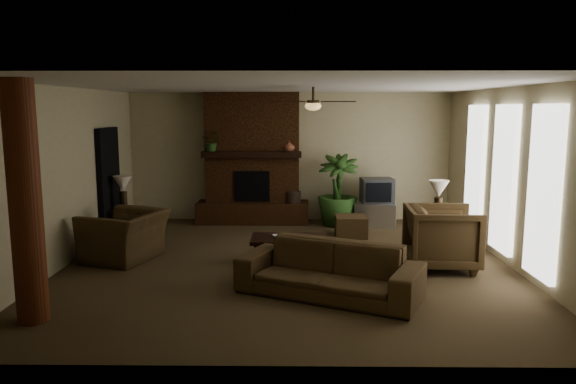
{
  "coord_description": "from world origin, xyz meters",
  "views": [
    {
      "loc": [
        0.11,
        -8.42,
        2.47
      ],
      "look_at": [
        0.0,
        0.4,
        1.1
      ],
      "focal_mm": 33.84,
      "sensor_mm": 36.0,
      "label": 1
    }
  ],
  "objects_px": {
    "armchair_left": "(124,228)",
    "lamp_left": "(123,186)",
    "floor_plant": "(337,206)",
    "side_table_right": "(436,231)",
    "armchair_right": "(442,234)",
    "sofa": "(329,261)",
    "coffee_table": "(289,241)",
    "log_column": "(25,203)",
    "tv_stand": "(376,215)",
    "ottoman": "(351,226)",
    "floor_vase": "(293,203)",
    "side_table_left": "(124,224)",
    "lamp_right": "(439,192)"
  },
  "relations": [
    {
      "from": "armchair_right",
      "to": "coffee_table",
      "type": "bearing_deg",
      "value": 87.28
    },
    {
      "from": "coffee_table",
      "to": "side_table_right",
      "type": "height_order",
      "value": "side_table_right"
    },
    {
      "from": "armchair_left",
      "to": "lamp_left",
      "type": "xyz_separation_m",
      "value": [
        -0.47,
        1.49,
        0.47
      ]
    },
    {
      "from": "coffee_table",
      "to": "tv_stand",
      "type": "distance_m",
      "value": 3.31
    },
    {
      "from": "lamp_left",
      "to": "side_table_left",
      "type": "bearing_deg",
      "value": -90.0
    },
    {
      "from": "floor_plant",
      "to": "side_table_right",
      "type": "relative_size",
      "value": 2.74
    },
    {
      "from": "armchair_right",
      "to": "ottoman",
      "type": "distance_m",
      "value": 2.43
    },
    {
      "from": "log_column",
      "to": "tv_stand",
      "type": "relative_size",
      "value": 3.29
    },
    {
      "from": "sofa",
      "to": "armchair_right",
      "type": "bearing_deg",
      "value": 59.54
    },
    {
      "from": "log_column",
      "to": "lamp_right",
      "type": "xyz_separation_m",
      "value": [
        5.62,
        3.52,
        -0.4
      ]
    },
    {
      "from": "armchair_left",
      "to": "floor_plant",
      "type": "height_order",
      "value": "armchair_left"
    },
    {
      "from": "armchair_left",
      "to": "lamp_right",
      "type": "xyz_separation_m",
      "value": [
        5.35,
        0.91,
        0.47
      ]
    },
    {
      "from": "floor_plant",
      "to": "side_table_right",
      "type": "height_order",
      "value": "floor_plant"
    },
    {
      "from": "armchair_left",
      "to": "floor_vase",
      "type": "distance_m",
      "value": 3.98
    },
    {
      "from": "armchair_left",
      "to": "ottoman",
      "type": "relative_size",
      "value": 2.03
    },
    {
      "from": "lamp_left",
      "to": "floor_plant",
      "type": "bearing_deg",
      "value": 15.76
    },
    {
      "from": "tv_stand",
      "to": "lamp_right",
      "type": "height_order",
      "value": "lamp_right"
    },
    {
      "from": "tv_stand",
      "to": "floor_plant",
      "type": "relative_size",
      "value": 0.56
    },
    {
      "from": "armchair_left",
      "to": "tv_stand",
      "type": "distance_m",
      "value": 5.18
    },
    {
      "from": "armchair_right",
      "to": "lamp_left",
      "type": "relative_size",
      "value": 1.65
    },
    {
      "from": "side_table_left",
      "to": "side_table_right",
      "type": "distance_m",
      "value": 5.83
    },
    {
      "from": "log_column",
      "to": "lamp_right",
      "type": "height_order",
      "value": "log_column"
    },
    {
      "from": "armchair_left",
      "to": "side_table_right",
      "type": "height_order",
      "value": "armchair_left"
    },
    {
      "from": "floor_vase",
      "to": "lamp_right",
      "type": "bearing_deg",
      "value": -37.08
    },
    {
      "from": "sofa",
      "to": "side_table_left",
      "type": "xyz_separation_m",
      "value": [
        -3.71,
        3.17,
        -0.19
      ]
    },
    {
      "from": "log_column",
      "to": "armchair_left",
      "type": "bearing_deg",
      "value": 84.02
    },
    {
      "from": "coffee_table",
      "to": "ottoman",
      "type": "xyz_separation_m",
      "value": [
        1.19,
        1.86,
        -0.17
      ]
    },
    {
      "from": "armchair_left",
      "to": "tv_stand",
      "type": "xyz_separation_m",
      "value": [
        4.49,
        2.58,
        -0.28
      ]
    },
    {
      "from": "armchair_right",
      "to": "ottoman",
      "type": "relative_size",
      "value": 1.79
    },
    {
      "from": "floor_plant",
      "to": "lamp_left",
      "type": "xyz_separation_m",
      "value": [
        -4.17,
        -1.18,
        0.58
      ]
    },
    {
      "from": "armchair_right",
      "to": "log_column",
      "type": "bearing_deg",
      "value": 115.16
    },
    {
      "from": "sofa",
      "to": "floor_vase",
      "type": "relative_size",
      "value": 3.11
    },
    {
      "from": "floor_plant",
      "to": "lamp_right",
      "type": "relative_size",
      "value": 2.32
    },
    {
      "from": "log_column",
      "to": "sofa",
      "type": "height_order",
      "value": "log_column"
    },
    {
      "from": "sofa",
      "to": "coffee_table",
      "type": "distance_m",
      "value": 1.61
    },
    {
      "from": "tv_stand",
      "to": "lamp_left",
      "type": "xyz_separation_m",
      "value": [
        -4.96,
        -1.08,
        0.75
      ]
    },
    {
      "from": "log_column",
      "to": "tv_stand",
      "type": "xyz_separation_m",
      "value": [
        4.76,
        5.19,
        -1.15
      ]
    },
    {
      "from": "ottoman",
      "to": "floor_plant",
      "type": "height_order",
      "value": "floor_plant"
    },
    {
      "from": "log_column",
      "to": "floor_vase",
      "type": "distance_m",
      "value": 6.34
    },
    {
      "from": "floor_plant",
      "to": "tv_stand",
      "type": "bearing_deg",
      "value": -6.49
    },
    {
      "from": "ottoman",
      "to": "floor_plant",
      "type": "xyz_separation_m",
      "value": [
        -0.19,
        1.0,
        0.22
      ]
    },
    {
      "from": "log_column",
      "to": "side_table_right",
      "type": "distance_m",
      "value": 6.73
    },
    {
      "from": "floor_vase",
      "to": "armchair_right",
      "type": "bearing_deg",
      "value": -54.87
    },
    {
      "from": "floor_vase",
      "to": "armchair_left",
      "type": "bearing_deg",
      "value": -133.79
    },
    {
      "from": "side_table_left",
      "to": "lamp_left",
      "type": "relative_size",
      "value": 0.85
    },
    {
      "from": "sofa",
      "to": "tv_stand",
      "type": "height_order",
      "value": "sofa"
    },
    {
      "from": "armchair_right",
      "to": "ottoman",
      "type": "xyz_separation_m",
      "value": [
        -1.19,
        2.1,
        -0.34
      ]
    },
    {
      "from": "sofa",
      "to": "lamp_left",
      "type": "relative_size",
      "value": 3.68
    },
    {
      "from": "floor_plant",
      "to": "side_table_right",
      "type": "distance_m",
      "value": 2.39
    },
    {
      "from": "tv_stand",
      "to": "lamp_left",
      "type": "distance_m",
      "value": 5.14
    }
  ]
}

